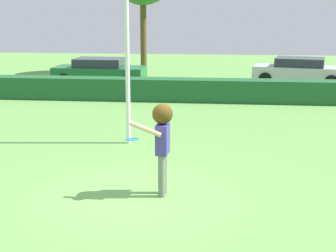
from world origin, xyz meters
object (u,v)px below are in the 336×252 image
Objects in this scene: frisbee at (132,139)px; person at (162,135)px; parked_car_green at (100,70)px; parked_car_silver at (299,70)px; lamppost at (126,15)px.

person is at bearing 24.17° from frisbee.
parked_car_green is (-4.54, 13.87, -0.52)m from person.
frisbee is (-0.54, -0.24, -0.03)m from person.
person is 15.78m from parked_car_silver.
person reaches higher than parked_car_silver.
frisbee is at bearing -78.60° from lamppost.
person reaches higher than frisbee.
frisbee is at bearing -155.83° from person.
parked_car_green is (-3.20, 10.13, -2.71)m from lamppost.
parked_car_silver is at bearing 7.13° from parked_car_green.
lamppost reaches higher than parked_car_green.
lamppost is at bearing -118.43° from parked_car_silver.
person is at bearing -70.27° from lamppost.
person is 4.54m from lamppost.
lamppost reaches higher than person.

